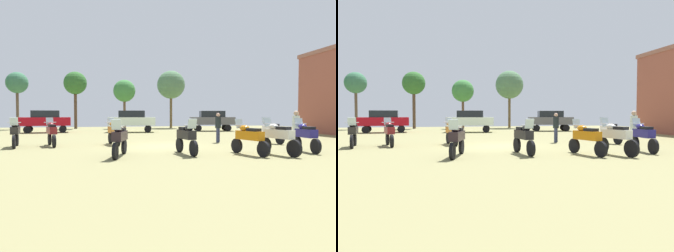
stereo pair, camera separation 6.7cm
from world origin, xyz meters
The scene contains 20 objects.
ground_plane centered at (0.00, 0.00, 0.01)m, with size 44.00×52.00×0.02m.
motorcycle_1 centered at (0.47, -3.45, 0.74)m, with size 0.63×2.14×1.47m.
motorcycle_2 centered at (6.51, 0.22, 0.74)m, with size 0.63×2.10×1.47m.
motorcycle_3 centered at (5.79, -3.76, 0.74)m, with size 0.62×2.10×1.47m.
motorcycle_4 centered at (4.06, -4.40, 0.76)m, with size 0.74×2.23×1.51m.
motorcycle_5 centered at (-2.30, 1.20, 0.74)m, with size 0.74×2.16×1.47m.
motorcycle_7 centered at (-7.16, 0.97, 0.76)m, with size 0.69×2.25×1.50m.
motorcycle_8 centered at (-5.48, 1.16, 0.75)m, with size 0.82×2.10×1.48m.
motorcycle_9 centered at (-2.25, -3.61, 0.74)m, with size 0.80×2.22×1.46m.
motorcycle_10 centered at (2.90, -4.15, 0.73)m, with size 0.78×2.14×1.45m.
car_1 centered at (-7.93, 13.81, 1.19)m, with size 4.46×2.22×2.00m.
car_2 centered at (7.82, 13.34, 1.19)m, with size 4.55×2.51×2.00m.
car_3 centered at (-0.19, 12.88, 1.19)m, with size 4.53×2.46×2.00m.
person_1 centered at (6.27, -2.40, 1.09)m, with size 0.46×0.46×1.82m.
person_2 centered at (7.84, -0.18, 1.08)m, with size 0.45×0.45×1.81m.
person_3 centered at (3.74, 1.35, 1.03)m, with size 0.48×0.48×1.73m.
tree_2 centered at (5.36, 21.07, 5.28)m, with size 3.42×3.42×7.00m.
tree_3 centered at (-0.33, 20.87, 4.41)m, with size 2.60×2.60×5.74m.
tree_4 centered at (-12.14, 21.21, 5.11)m, with size 2.36×2.36×6.35m.
tree_5 centered at (-5.93, 21.17, 5.20)m, with size 2.61×2.61×6.57m.
Camera 1 is at (-2.90, -15.48, 1.66)m, focal length 32.57 mm.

